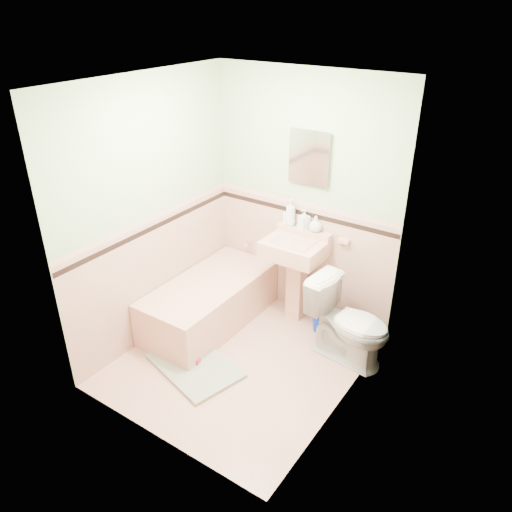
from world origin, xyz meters
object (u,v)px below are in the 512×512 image
Objects in this scene: bathtub at (210,304)px; soap_bottle_mid at (304,219)px; sink at (294,281)px; soap_bottle_right at (316,224)px; shoe at (193,360)px; soap_bottle_left at (291,212)px; bucket at (323,321)px; toilet at (349,323)px; medicine_cabinet at (310,157)px.

bathtub is 1.30m from soap_bottle_mid.
soap_bottle_mid reaches higher than sink.
soap_bottle_right is 1.21× the size of shoe.
soap_bottle_left reaches higher than bucket.
soap_bottle_right reaches higher than shoe.
bucket is 1.38m from shoe.
toilet is at bearing -35.27° from soap_bottle_right.
bathtub is at bearing 100.65° from shoe.
bathtub is 1.36m from soap_bottle_right.
sink is at bearing 77.03° from toilet.
bathtub is 0.72m from shoe.
medicine_cabinet is 0.62× the size of toilet.
bucket is at bearing 42.76° from shoe.
sink is (0.68, 0.53, 0.23)m from bathtub.
medicine_cabinet is 0.62m from soap_bottle_mid.
sink is 6.88× the size of shoe.
soap_bottle_left reaches higher than bathtub.
shoe is (-0.38, -1.16, -0.40)m from sink.
bucket is at bearing 26.75° from bathtub.
sink is 0.50m from bucket.
medicine_cabinet reaches higher than soap_bottle_left.
soap_bottle_mid is (-0.01, 0.18, 0.62)m from sink.
medicine_cabinet is (0.68, 0.74, 1.47)m from bathtub.
shoe is (-1.13, -0.90, -0.33)m from toilet.
sink is 1.87× the size of medicine_cabinet.
soap_bottle_right reaches higher than bucket.
shoe is at bearing -64.85° from bathtub.
shoe is (-0.50, -1.34, -1.00)m from soap_bottle_right.
soap_bottle_left is 1.15m from bucket.
soap_bottle_left is at bearing 180.00° from soap_bottle_mid.
toilet is at bearing 24.17° from shoe.
soap_bottle_mid reaches higher than shoe.
sink is 1.26m from medicine_cabinet.
toilet reaches higher than bucket.
medicine_cabinet is at bearing 47.42° from bathtub.
soap_bottle_mid is at bearing 180.00° from soap_bottle_right.
bathtub is 0.89m from sink.
soap_bottle_left is 1.71× the size of soap_bottle_right.
shoe is at bearing -105.52° from soap_bottle_mid.
sink reaches higher than bucket.
toilet is at bearing -19.34° from sink.
soap_bottle_right is 0.20× the size of toilet.
bathtub is 1.91× the size of toilet.
toilet is at bearing -32.36° from medicine_cabinet.
toilet is (0.75, -0.44, -0.69)m from soap_bottle_mid.
medicine_cabinet reaches higher than soap_bottle_right.
bathtub is 1.78m from medicine_cabinet.
bathtub reaches higher than bucket.
soap_bottle_left is at bearing 160.53° from bucket.
bathtub is at bearing -153.25° from bucket.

